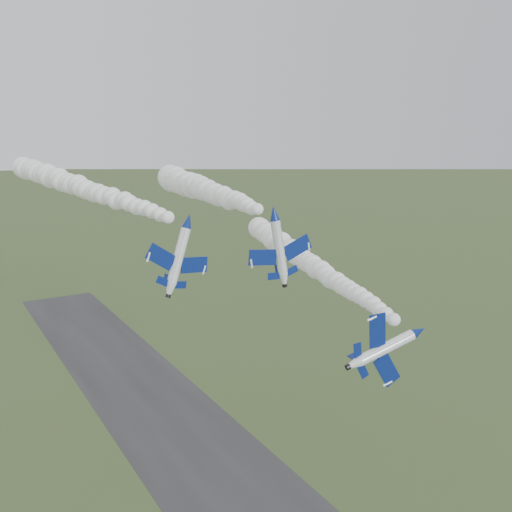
# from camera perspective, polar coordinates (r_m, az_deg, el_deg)

# --- Properties ---
(runway) EXTENTS (24.00, 260.00, 0.04)m
(runway) POSITION_cam_1_polar(r_m,az_deg,el_deg) (106.44, -3.80, -21.06)
(runway) COLOR #2C2C2E
(runway) RESTS_ON ground
(jet_lead) EXTENTS (4.50, 11.98, 9.47)m
(jet_lead) POSITION_cam_1_polar(r_m,az_deg,el_deg) (75.28, 16.01, -7.28)
(jet_lead) COLOR white
(smoke_trail_jet_lead) EXTENTS (12.64, 55.89, 4.60)m
(smoke_trail_jet_lead) POSITION_cam_1_polar(r_m,az_deg,el_deg) (99.99, 5.46, -0.71)
(smoke_trail_jet_lead) COLOR silver
(jet_pair_left) EXTENTS (9.28, 11.61, 3.82)m
(jet_pair_left) POSITION_cam_1_polar(r_m,az_deg,el_deg) (76.63, -6.77, 3.51)
(jet_pair_left) COLOR white
(smoke_trail_jet_pair_left) EXTENTS (14.52, 67.22, 4.74)m
(smoke_trail_jet_pair_left) POSITION_cam_1_polar(r_m,az_deg,el_deg) (108.79, -17.14, 6.62)
(smoke_trail_jet_pair_left) COLOR silver
(jet_pair_right) EXTENTS (10.25, 12.40, 3.36)m
(jet_pair_right) POSITION_cam_1_polar(r_m,az_deg,el_deg) (81.80, 1.85, 4.32)
(jet_pair_right) COLOR white
(smoke_trail_jet_pair_right) EXTENTS (10.82, 58.73, 5.91)m
(smoke_trail_jet_pair_right) POSITION_cam_1_polar(r_m,az_deg,el_deg) (111.12, -5.23, 6.62)
(smoke_trail_jet_pair_right) COLOR silver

